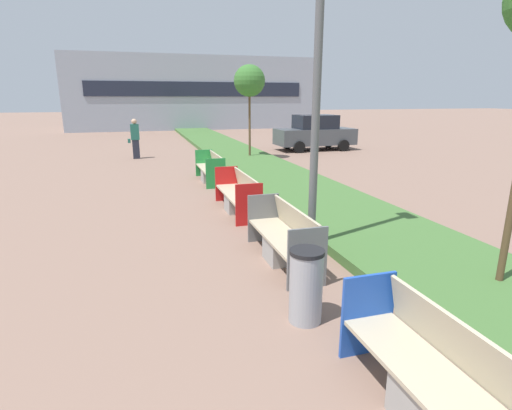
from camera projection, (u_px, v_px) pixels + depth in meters
planter_grass_strip at (309, 195)px, 11.25m from camera, size 2.80×120.00×0.18m
building_backdrop at (194, 93)px, 37.17m from camera, size 21.89×6.72×6.27m
bench_blue_frame at (439, 389)px, 3.36m from camera, size 0.65×2.17×0.94m
bench_grey_frame at (284, 241)px, 6.83m from camera, size 0.65×2.18×0.94m
bench_red_frame at (238, 197)px, 9.85m from camera, size 0.65×2.36×0.94m
bench_green_frame at (211, 171)px, 13.39m from camera, size 0.65×2.25×0.94m
litter_bin at (306, 286)px, 4.95m from camera, size 0.43×0.43×0.95m
street_lamp_post at (320, 18)px, 6.28m from camera, size 0.24×0.44×7.16m
sapling_tree_far at (249, 81)px, 17.46m from camera, size 1.37×1.37×4.15m
pedestrian_walking at (135, 138)px, 18.32m from camera, size 0.53×0.24×1.82m
parked_car_distant at (315, 133)px, 21.39m from camera, size 4.23×2.00×1.86m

